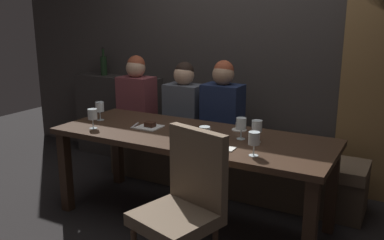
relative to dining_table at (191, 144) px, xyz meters
The scene contains 20 objects.
ground 0.65m from the dining_table, ahead, with size 9.00×9.00×0.00m, color black.
back_wall_tiled 1.49m from the dining_table, 90.00° to the left, with size 6.00×0.12×3.00m, color #383330.
back_counter 1.87m from the dining_table, 146.14° to the left, with size 1.10×0.28×0.95m, color #2F2B29.
dining_table is the anchor object (origin of this frame).
banquette_bench 0.82m from the dining_table, 90.00° to the left, with size 2.50×0.44×0.45m.
chair_near_side 0.81m from the dining_table, 63.97° to the right, with size 0.54×0.54×0.98m.
diner_redhead 1.27m from the dining_table, 145.80° to the left, with size 0.36×0.24×0.79m.
diner_bearded 0.86m from the dining_table, 123.66° to the left, with size 0.36×0.24×0.76m.
diner_far_end 0.70m from the dining_table, 93.47° to the left, with size 0.36×0.24×0.80m.
wine_bottle_dark_red 2.07m from the dining_table, 149.31° to the left, with size 0.08×0.08×0.33m.
wine_glass_near_left 0.94m from the dining_table, behind, with size 0.08×0.08×0.16m.
wine_glass_end_right 0.44m from the dining_table, ahead, with size 0.08×0.08×0.16m.
wine_glass_far_left 0.45m from the dining_table, 48.07° to the right, with size 0.08×0.08×0.16m.
wine_glass_far_right 0.56m from the dining_table, ahead, with size 0.08×0.08×0.16m.
wine_glass_center_front 0.84m from the dining_table, 162.16° to the right, with size 0.08×0.08×0.16m.
wine_glass_center_back 0.69m from the dining_table, 22.93° to the right, with size 0.08×0.08×0.16m.
espresso_cup 0.42m from the dining_table, 43.48° to the left, with size 0.12×0.12×0.06m.
dessert_plate 0.40m from the dining_table, behind, with size 0.19×0.19×0.05m.
fork_on_table 0.54m from the dining_table, behind, with size 0.02×0.17×0.01m, color silver.
folded_napkin 0.46m from the dining_table, 28.79° to the right, with size 0.11×0.10×0.01m, color silver.
Camera 1 is at (1.50, -2.73, 1.65)m, focal length 38.72 mm.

